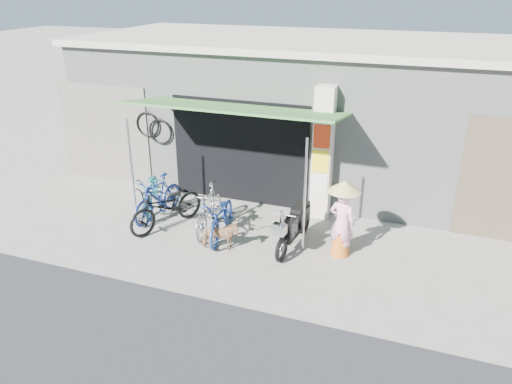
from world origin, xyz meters
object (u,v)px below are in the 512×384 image
(bike_teal, at_px, (152,191))
(bike_black, at_px, (167,207))
(bike_blue, at_px, (158,198))
(street_dog, at_px, (220,236))
(nun, at_px, (342,218))
(bike_silver, at_px, (209,209))
(bike_navy, at_px, (222,217))
(moped, at_px, (295,225))

(bike_teal, bearing_deg, bike_black, -65.28)
(bike_blue, height_order, street_dog, bike_blue)
(street_dog, xyz_separation_m, nun, (2.29, 0.68, 0.48))
(bike_black, distance_m, nun, 3.81)
(bike_teal, relative_size, nun, 1.13)
(bike_silver, distance_m, bike_navy, 0.39)
(bike_teal, xyz_separation_m, bike_silver, (1.74, -0.55, 0.05))
(bike_blue, distance_m, bike_silver, 1.38)
(nun, bearing_deg, street_dog, 25.55)
(bike_navy, bearing_deg, bike_teal, 152.79)
(bike_black, bearing_deg, bike_teal, 162.13)
(bike_silver, bearing_deg, moped, -7.20)
(bike_silver, height_order, moped, bike_silver)
(bike_black, relative_size, moped, 1.06)
(bike_black, relative_size, street_dog, 2.52)
(bike_silver, height_order, bike_navy, bike_silver)
(bike_silver, distance_m, street_dog, 0.93)
(street_dog, height_order, moped, moped)
(bike_navy, xyz_separation_m, street_dog, (0.21, -0.58, -0.13))
(nun, bearing_deg, bike_black, 11.06)
(bike_black, bearing_deg, nun, 25.59)
(moped, bearing_deg, street_dog, -146.89)
(bike_blue, relative_size, moped, 0.92)
(street_dog, relative_size, moped, 0.42)
(street_dog, bearing_deg, nun, -93.46)
(bike_black, distance_m, street_dog, 1.61)
(bike_teal, xyz_separation_m, bike_navy, (2.10, -0.68, -0.02))
(moped, bearing_deg, bike_blue, -178.08)
(bike_blue, height_order, nun, nun)
(bike_teal, relative_size, bike_blue, 1.09)
(bike_teal, distance_m, bike_black, 1.08)
(street_dog, distance_m, moped, 1.52)
(bike_silver, bearing_deg, street_dog, -58.30)
(bike_blue, xyz_separation_m, nun, (4.23, -0.21, 0.30))
(nun, bearing_deg, bike_silver, 8.49)
(bike_teal, relative_size, bike_silver, 1.04)
(bike_navy, distance_m, nun, 2.53)
(bike_blue, xyz_separation_m, bike_silver, (1.37, -0.19, 0.02))
(bike_teal, xyz_separation_m, moped, (3.65, -0.55, -0.01))
(bike_blue, xyz_separation_m, bike_navy, (1.72, -0.32, -0.05))
(moped, bearing_deg, nun, 3.60)
(bike_silver, bearing_deg, nun, -7.75)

